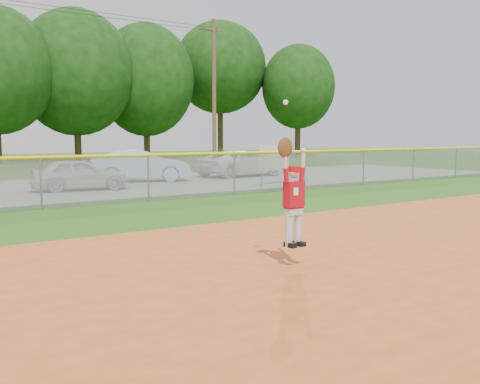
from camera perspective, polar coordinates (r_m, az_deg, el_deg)
name	(u,v)px	position (r m, az deg, el deg)	size (l,w,h in m)	color
ground	(403,262)	(9.50, 16.97, -7.12)	(120.00, 120.00, 0.00)	#245112
parking_strip	(86,187)	(22.99, -16.06, 0.56)	(44.00, 10.00, 0.03)	gray
car_white_a	(79,174)	(21.38, -16.75, 1.84)	(1.45, 3.61, 1.23)	silver
car_blue	(141,165)	(24.79, -10.55, 2.80)	(1.54, 4.42, 1.46)	#97BDE1
car_white_b	(241,163)	(27.60, 0.16, 3.10)	(2.22, 4.80, 1.34)	white
sponsor_sign	(275,159)	(22.80, 3.72, 3.55)	(1.89, 0.49, 1.71)	gray
outfield_fence	(148,174)	(17.36, -9.77, 1.87)	(40.06, 0.10, 1.55)	gray
power_lines	(64,85)	(29.03, -18.31, 10.80)	(19.40, 0.24, 9.00)	#4C3823
ballplayer	(293,193)	(8.48, 5.63, -0.08)	(0.57, 0.25, 2.31)	silver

